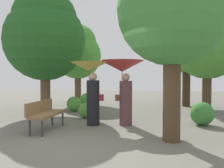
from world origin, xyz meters
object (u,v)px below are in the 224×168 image
Objects in this scene: person_left at (91,80)px; tree_near_left at (45,34)px; park_bench at (45,112)px; tree_mid_left at (78,52)px; tree_far_back at (207,40)px; tree_near_right at (187,43)px; person_right at (123,75)px.

tree_near_left reaches higher than person_left.
tree_mid_left is at bearing 10.86° from park_bench.
person_left is 0.42× the size of tree_far_back.
tree_near_left is (-2.50, 1.89, 1.83)m from person_left.
tree_near_right is (5.89, 3.51, -0.08)m from tree_near_left.
person_right is at bearing -114.83° from tree_near_right.
tree_mid_left is 6.77m from tree_far_back.
person_right is at bearing -81.69° from person_left.
tree_far_back is (0.68, -1.72, -0.09)m from tree_near_right.
tree_near_right is (3.39, 5.40, 1.75)m from person_left.
tree_mid_left is (-2.42, 5.60, 1.47)m from person_left.
tree_near_left is 6.81m from tree_far_back.
tree_near_left is (-1.44, 2.86, 2.73)m from park_bench.
tree_near_left is at bearing 49.62° from person_left.
park_bench is at bearing -137.83° from tree_far_back.
person_right is 0.43× the size of tree_near_right.
park_bench is (-2.04, -1.17, -1.04)m from person_right.
person_left is 1.01m from person_right.
tree_near_left is 1.07× the size of tree_far_back.
tree_near_left reaches higher than tree_far_back.
tree_mid_left is at bearing 29.02° from person_right.
tree_near_right is (2.41, 5.20, 1.61)m from person_right.
tree_mid_left reaches higher than person_right.
tree_far_back is at bearing 15.20° from tree_near_left.
person_right reaches higher than person_left.
person_right is at bearing -57.76° from tree_mid_left.
tree_near_left reaches higher than person_right.
tree_near_left is 1.15× the size of tree_mid_left.
person_left is 1.31× the size of park_bench.
person_left is 6.61m from tree_near_right.
tree_far_back reaches higher than park_bench.
tree_far_back reaches higher than person_right.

